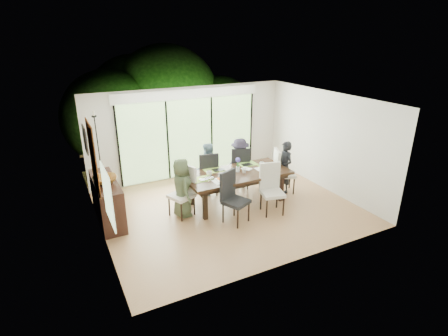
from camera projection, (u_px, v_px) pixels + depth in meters
name	position (u px, v px, depth m)	size (l,w,h in m)	color
floor	(229.00, 208.00, 8.76)	(6.00, 5.00, 0.01)	#8E5C39
ceiling	(229.00, 100.00, 7.79)	(6.00, 5.00, 0.01)	white
wall_back	(190.00, 133.00, 10.36)	(6.00, 0.02, 2.70)	beige
wall_front	(295.00, 199.00, 6.19)	(6.00, 0.02, 2.70)	white
wall_left	(96.00, 180.00, 7.00)	(0.02, 5.00, 2.70)	silver
wall_right	(326.00, 141.00, 9.55)	(0.02, 5.00, 2.70)	silver
glass_doors	(190.00, 138.00, 10.38)	(4.20, 0.02, 2.30)	#598C3F
blinds_header	(189.00, 94.00, 9.91)	(4.40, 0.06, 0.28)	white
mullion_a	(118.00, 148.00, 9.48)	(0.05, 0.04, 2.30)	black
mullion_b	(168.00, 141.00, 10.08)	(0.05, 0.04, 2.30)	black
mullion_c	(212.00, 135.00, 10.67)	(0.05, 0.04, 2.30)	black
mullion_d	(251.00, 130.00, 11.26)	(0.05, 0.04, 2.30)	black
side_window	(108.00, 196.00, 5.96)	(0.02, 0.90, 1.00)	#8CAD7F
deck	(181.00, 167.00, 11.60)	(6.00, 1.80, 0.10)	brown
rail_top	(172.00, 144.00, 12.05)	(6.00, 0.08, 0.06)	#533123
foliage_left	(110.00, 118.00, 11.80)	(3.20, 3.20, 3.20)	#14380F
foliage_mid	(167.00, 99.00, 13.10)	(4.00, 4.00, 4.00)	#14380F
foliage_right	(219.00, 113.00, 13.39)	(2.80, 2.80, 2.80)	#14380F
foliage_far	(136.00, 103.00, 13.33)	(3.60, 3.60, 3.60)	#14380F
table_top	(237.00, 174.00, 8.79)	(2.67, 1.22, 0.07)	black
table_apron	(237.00, 177.00, 8.82)	(2.45, 1.00, 0.11)	black
table_leg_fl	(205.00, 204.00, 8.12)	(0.10, 0.10, 0.77)	black
table_leg_fr	(281.00, 187.00, 9.03)	(0.10, 0.10, 0.77)	black
table_leg_bl	(191.00, 191.00, 8.84)	(0.10, 0.10, 0.77)	black
table_leg_br	(263.00, 176.00, 9.75)	(0.10, 0.10, 0.77)	black
chair_left_end	(181.00, 192.00, 8.22)	(0.51, 0.51, 1.22)	white
chair_right_end	(285.00, 171.00, 9.49)	(0.51, 0.51, 1.22)	silver
chair_far_left	(207.00, 173.00, 9.37)	(0.51, 0.51, 1.22)	black
chair_far_right	(239.00, 167.00, 9.79)	(0.51, 0.51, 1.22)	black
chair_near_left	(236.00, 198.00, 7.92)	(0.51, 0.51, 1.22)	black
chair_near_right	(273.00, 190.00, 8.34)	(0.51, 0.51, 1.22)	beige
person_left_end	(182.00, 188.00, 8.19)	(0.67, 0.42, 1.44)	#445236
person_right_end	(285.00, 167.00, 9.44)	(0.67, 0.42, 1.44)	black
person_far_left	(207.00, 169.00, 9.31)	(0.67, 0.42, 1.44)	gray
person_far_right	(240.00, 163.00, 9.74)	(0.67, 0.42, 1.44)	#221D2B
placemat_left	(202.00, 179.00, 8.37)	(0.49, 0.36, 0.01)	#91B540
placemat_right	(269.00, 166.00, 9.17)	(0.49, 0.36, 0.01)	#729F38
placemat_far_l	(214.00, 170.00, 8.91)	(0.49, 0.36, 0.01)	#9BC446
placemat_far_r	(248.00, 164.00, 9.34)	(0.49, 0.36, 0.01)	#7CB13F
placemat_paper	(223.00, 180.00, 8.29)	(0.49, 0.36, 0.01)	white
tablet_far_l	(218.00, 170.00, 8.91)	(0.29, 0.20, 0.01)	black
tablet_far_r	(247.00, 165.00, 9.27)	(0.27, 0.19, 0.01)	black
papers	(262.00, 169.00, 9.03)	(0.33, 0.24, 0.00)	white
platter_base	(223.00, 180.00, 8.28)	(0.29, 0.29, 0.03)	white
platter_snacks	(223.00, 179.00, 8.28)	(0.22, 0.22, 0.02)	orange
vase	(238.00, 169.00, 8.81)	(0.09, 0.09, 0.13)	silver
hyacinth_stems	(238.00, 164.00, 8.76)	(0.04, 0.04, 0.18)	#337226
hyacinth_blooms	(238.00, 160.00, 8.72)	(0.12, 0.12, 0.12)	#5B4CBE
laptop	(208.00, 179.00, 8.32)	(0.37, 0.24, 0.03)	silver
cup_a	(209.00, 173.00, 8.58)	(0.14, 0.14, 0.11)	white
cup_b	(244.00, 171.00, 8.74)	(0.11, 0.11, 0.10)	white
cup_c	(262.00, 164.00, 9.18)	(0.14, 0.14, 0.11)	white
book	(245.00, 170.00, 8.92)	(0.18, 0.25, 0.02)	white
sideboard	(107.00, 200.00, 8.06)	(0.50, 1.77, 0.99)	black
bowl	(105.00, 179.00, 7.78)	(0.53, 0.53, 0.13)	brown
candlestick_base	(102.00, 174.00, 8.17)	(0.11, 0.11, 0.04)	black
candlestick_shaft	(98.00, 146.00, 7.92)	(0.03, 0.03, 1.38)	black
candlestick_pan	(94.00, 116.00, 7.67)	(0.11, 0.11, 0.03)	black
candle	(94.00, 113.00, 7.65)	(0.04, 0.04, 0.11)	silver
tapestry	(93.00, 158.00, 7.22)	(0.02, 1.00, 1.50)	brown
art_frame	(85.00, 139.00, 8.29)	(0.03, 0.55, 0.65)	black
art_canvas	(86.00, 139.00, 8.29)	(0.01, 0.45, 0.55)	#173C49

